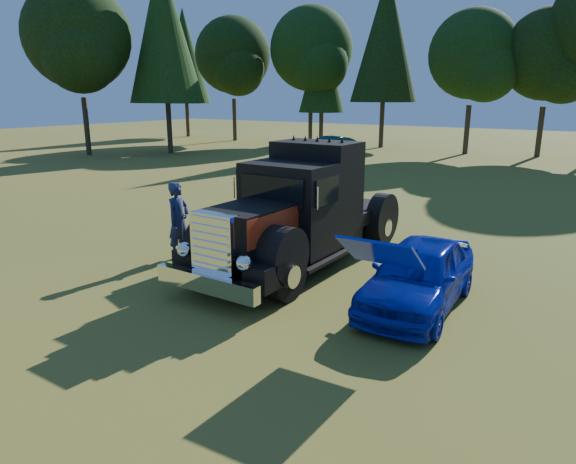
# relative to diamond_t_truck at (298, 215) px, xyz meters

# --- Properties ---
(ground) EXTENTS (120.00, 120.00, 0.00)m
(ground) POSITION_rel_diamond_t_truck_xyz_m (0.52, -1.75, -1.28)
(ground) COLOR #475D1B
(ground) RESTS_ON ground
(treeline) EXTENTS (72.10, 24.04, 13.84)m
(treeline) POSITION_rel_diamond_t_truck_xyz_m (-2.17, 25.91, 6.31)
(treeline) COLOR #2D2116
(treeline) RESTS_ON ground
(diamond_t_truck) EXTENTS (3.34, 7.16, 3.00)m
(diamond_t_truck) POSITION_rel_diamond_t_truck_xyz_m (0.00, 0.00, 0.00)
(diamond_t_truck) COLOR black
(diamond_t_truck) RESTS_ON ground
(hotrod_coupe) EXTENTS (1.84, 4.24, 1.89)m
(hotrod_coupe) POSITION_rel_diamond_t_truck_xyz_m (3.42, -0.88, -0.59)
(hotrod_coupe) COLOR #07219C
(hotrod_coupe) RESTS_ON ground
(spectator_near) EXTENTS (0.56, 0.78, 2.00)m
(spectator_near) POSITION_rel_diamond_t_truck_xyz_m (-2.87, -1.21, -0.28)
(spectator_near) COLOR #1E2647
(spectator_near) RESTS_ON ground
(spectator_far) EXTENTS (0.94, 1.01, 1.66)m
(spectator_far) POSITION_rel_diamond_t_truck_xyz_m (-2.28, 0.86, -0.45)
(spectator_far) COLOR navy
(spectator_far) RESTS_ON ground
(distant_teal_car) EXTENTS (3.35, 4.74, 1.48)m
(distant_teal_car) POSITION_rel_diamond_t_truck_xyz_m (-10.03, 19.42, -0.54)
(distant_teal_car) COLOR #0B4344
(distant_teal_car) RESTS_ON ground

